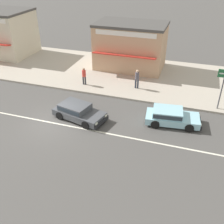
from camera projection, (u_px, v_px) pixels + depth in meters
name	position (u px, v px, depth m)	size (l,w,h in m)	color
ground_plane	(55.00, 123.00, 18.64)	(160.00, 160.00, 0.00)	#4C4947
lane_centre_stripe	(55.00, 123.00, 18.64)	(50.40, 0.14, 0.01)	silver
kerb_strip	(102.00, 71.00, 26.69)	(68.00, 10.00, 0.15)	#ADA393
hatchback_dark_grey_0	(78.00, 111.00, 18.94)	(4.12, 2.51, 1.10)	#47494F
hatchback_pale_blue_2	(171.00, 116.00, 18.36)	(3.97, 2.15, 1.10)	#93C6D6
pedestrian_by_shop	(137.00, 78.00, 22.66)	(0.34, 0.34, 1.71)	#232838
pedestrian_far_end	(84.00, 75.00, 23.36)	(0.34, 0.34, 1.57)	#333338
shopfront_corner_warung	(131.00, 46.00, 26.31)	(6.88, 5.11, 4.50)	tan
shopfront_mid_block	(8.00, 33.00, 29.80)	(5.11, 5.94, 4.91)	beige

